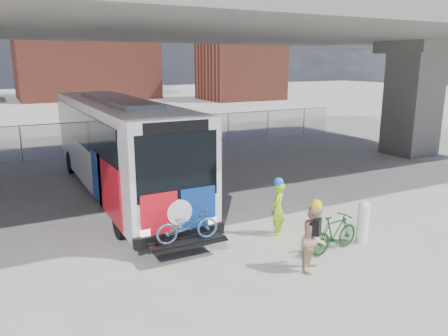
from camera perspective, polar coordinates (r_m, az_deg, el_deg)
ground at (r=14.48m, az=-1.36°, el=-6.33°), size 160.00×160.00×0.00m
bus at (r=16.99m, az=-13.66°, el=3.66°), size 2.67×12.90×3.69m
overpass at (r=17.36m, az=-7.72°, el=18.82°), size 40.00×16.00×7.95m
chainlink_fence at (r=25.18m, az=-13.69°, el=5.23°), size 30.00×0.06×30.00m
brick_buildings at (r=60.86m, az=-21.52°, el=13.20°), size 54.00×22.00×12.00m
smokestack at (r=70.52m, az=-11.80°, el=19.55°), size 2.20×2.20×25.00m
bollard at (r=12.84m, az=17.72°, el=-6.55°), size 0.32×0.32×1.23m
cyclist_hivis at (r=12.83m, az=7.05°, el=-5.14°), size 0.69×0.67×1.74m
cyclist_tan at (r=10.87m, az=11.78°, el=-8.82°), size 1.01×0.97×1.80m
bike_parked at (r=12.11m, az=14.24°, el=-8.27°), size 1.76×0.69×1.03m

